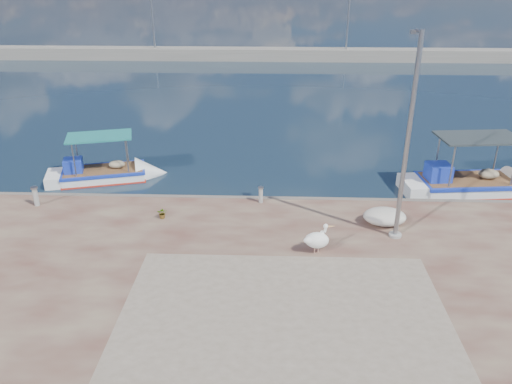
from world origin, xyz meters
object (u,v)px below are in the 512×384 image
object	(u,v)px
pelican	(317,240)
bollard_near	(261,194)
boat_right	(468,187)
lamp_post	(406,148)
boat_left	(103,175)

from	to	relation	value
pelican	bollard_near	bearing A→B (deg)	98.68
boat_right	bollard_near	xyz separation A→B (m)	(-9.18, -2.51, 0.63)
bollard_near	boat_right	bearing A→B (deg)	15.30
boat_right	lamp_post	bearing A→B (deg)	-136.59
pelican	bollard_near	distance (m)	4.25
lamp_post	bollard_near	size ratio (longest dim) A/B	10.35
boat_left	pelican	size ratio (longest dim) A/B	5.08
boat_left	bollard_near	world-z (taller)	boat_left
boat_right	bollard_near	distance (m)	9.54
boat_left	pelican	xyz separation A→B (m)	(9.50, -7.01, 0.79)
boat_left	lamp_post	distance (m)	14.10
boat_left	lamp_post	bearing A→B (deg)	-40.41
pelican	boat_right	bearing A→B (deg)	21.91
lamp_post	boat_right	bearing A→B (deg)	49.16
lamp_post	bollard_near	world-z (taller)	lamp_post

